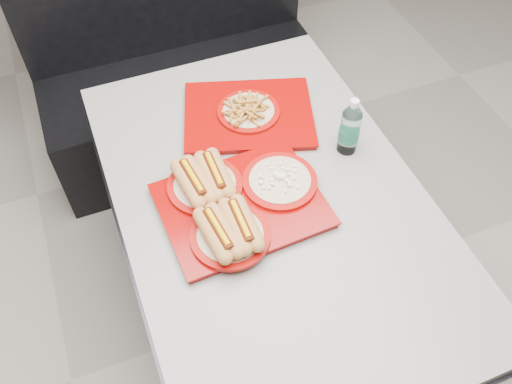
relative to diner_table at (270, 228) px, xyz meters
name	(u,v)px	position (x,y,z in m)	size (l,w,h in m)	color
ground	(267,309)	(0.00, 0.00, -0.58)	(6.00, 6.00, 0.00)	gray
diner_table	(270,228)	(0.00, 0.00, 0.00)	(0.92, 1.42, 0.75)	black
booth_bench	(180,72)	(0.00, 1.09, -0.18)	(1.30, 0.57, 1.35)	black
tray_near	(235,202)	(-0.12, 0.00, 0.20)	(0.49, 0.42, 0.10)	#810503
tray_far	(249,113)	(0.06, 0.35, 0.19)	(0.52, 0.45, 0.09)	#810503
water_bottle	(350,129)	(0.30, 0.10, 0.26)	(0.07, 0.07, 0.21)	silver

